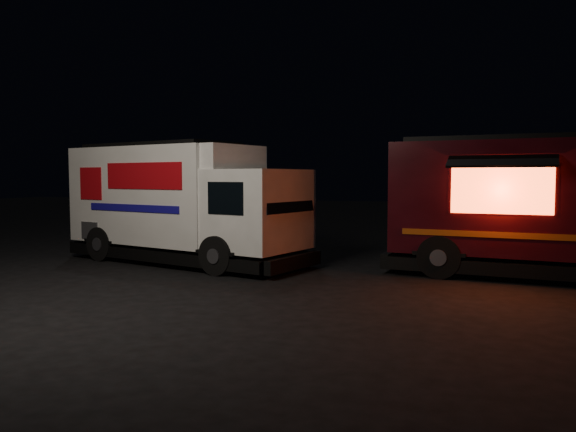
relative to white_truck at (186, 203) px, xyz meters
The scene contains 3 objects.
ground 3.36m from the white_truck, 55.04° to the right, with size 80.00×80.00×0.00m, color black.
white_truck is the anchor object (origin of this frame).
red_truck 8.44m from the white_truck, ahead, with size 6.62×2.43×3.08m, color #380A10, non-canonical shape.
Camera 1 is at (5.21, -10.40, 2.20)m, focal length 35.00 mm.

